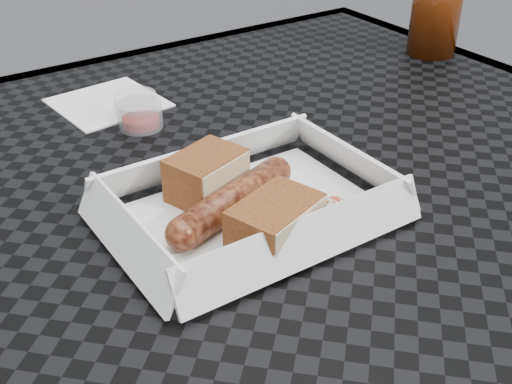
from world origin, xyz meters
TOP-DOWN VIEW (x-y plane):
  - patio_table at (0.00, 0.00)m, footprint 0.80×0.80m
  - food_tray at (-0.12, -0.07)m, footprint 0.22×0.15m
  - bratwurst at (-0.13, -0.07)m, footprint 0.15×0.07m
  - bread_near at (-0.13, -0.03)m, footprint 0.08×0.07m
  - bread_far at (-0.12, -0.12)m, footprint 0.09×0.07m
  - veg_garnish at (-0.06, -0.12)m, footprint 0.03×0.03m
  - napkin at (-0.12, 0.23)m, footprint 0.13×0.13m
  - condiment_cup_sauce at (-0.12, 0.15)m, footprint 0.05×0.05m
  - condiment_cup_empty at (-0.11, 0.18)m, footprint 0.05×0.05m
  - drink_glass at (0.34, 0.14)m, footprint 0.07×0.07m

SIDE VIEW (x-z plane):
  - patio_table at x=0.00m, z-range 0.30..1.04m
  - napkin at x=-0.12m, z-range 0.74..0.75m
  - food_tray at x=-0.12m, z-range 0.74..0.75m
  - veg_garnish at x=-0.06m, z-range 0.75..0.75m
  - condiment_cup_sauce at x=-0.12m, z-range 0.74..0.78m
  - condiment_cup_empty at x=-0.11m, z-range 0.74..0.78m
  - bratwurst at x=-0.13m, z-range 0.75..0.78m
  - bread_far at x=-0.12m, z-range 0.75..0.79m
  - bread_near at x=-0.13m, z-range 0.75..0.79m
  - drink_glass at x=0.34m, z-range 0.75..0.90m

